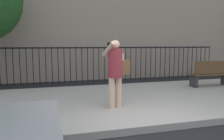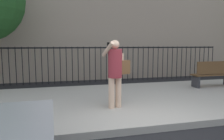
# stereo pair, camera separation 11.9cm
# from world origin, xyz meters

# --- Properties ---
(ground_plane) EXTENTS (60.00, 60.00, 0.00)m
(ground_plane) POSITION_xyz_m (0.00, 0.00, 0.00)
(ground_plane) COLOR black
(sidewalk) EXTENTS (28.00, 4.40, 0.15)m
(sidewalk) POSITION_xyz_m (0.00, 2.20, 0.07)
(sidewalk) COLOR #B2ADA3
(sidewalk) RESTS_ON ground
(iron_fence) EXTENTS (12.03, 0.04, 1.60)m
(iron_fence) POSITION_xyz_m (0.00, 5.90, 1.02)
(iron_fence) COLOR black
(iron_fence) RESTS_ON ground
(pedestrian_on_phone) EXTENTS (0.71, 0.51, 1.66)m
(pedestrian_on_phone) POSITION_xyz_m (-0.40, 1.36, 1.11)
(pedestrian_on_phone) COLOR beige
(pedestrian_on_phone) RESTS_ON sidewalk
(street_bench) EXTENTS (1.60, 0.45, 0.95)m
(street_bench) POSITION_xyz_m (3.76, 2.99, 0.65)
(street_bench) COLOR brown
(street_bench) RESTS_ON sidewalk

